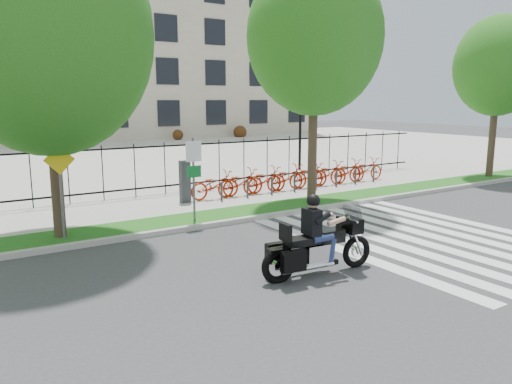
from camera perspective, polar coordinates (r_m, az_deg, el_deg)
ground at (r=11.42m, az=2.44°, el=-8.72°), size 120.00×120.00×0.00m
curb at (r=14.78m, az=-6.84°, el=-3.99°), size 60.00×0.20×0.15m
grass_verge at (r=15.53m, az=-8.23°, el=-3.32°), size 60.00×1.50×0.15m
sidewalk at (r=17.77m, az=-11.64°, el=-1.66°), size 60.00×3.50×0.15m
plaza at (r=34.54m, az=-22.44°, el=3.57°), size 80.00×34.00×0.10m
crosswalk_stripes at (r=14.63m, az=18.08°, el=-4.88°), size 5.70×8.00×0.01m
iron_fence at (r=19.21m, az=-13.68°, el=2.42°), size 30.00×0.06×2.00m
lamp_post_right at (r=26.39m, az=5.10°, el=9.28°), size 1.06×0.70×4.25m
street_tree_1 at (r=14.06m, az=-22.91°, el=16.40°), size 5.37×5.37×8.34m
street_tree_2 at (r=17.90m, az=6.72°, el=17.20°), size 4.67×4.67×8.41m
street_tree_3 at (r=26.19m, az=25.95°, el=12.81°), size 4.00×4.00×7.44m
bike_share_station at (r=20.43m, az=4.68°, el=1.79°), size 10.06×0.88×1.50m
sign_pole_regulatory at (r=14.96m, az=-7.13°, el=2.68°), size 0.50×0.09×2.50m
sign_pole_warning at (r=13.76m, az=-21.44°, el=1.35°), size 0.78×0.09×2.49m
motorcycle_rider at (r=10.89m, az=7.16°, el=-5.76°), size 2.82×0.89×2.18m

